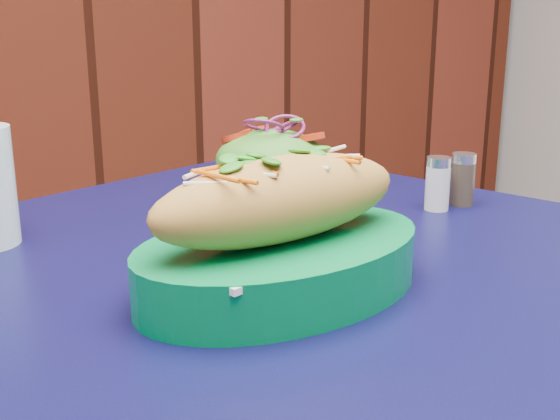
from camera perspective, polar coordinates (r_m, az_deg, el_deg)
cafe_table at (r=0.78m, az=-0.07°, el=-9.47°), size 0.99×0.99×0.75m
banh_mi_basket at (r=0.63m, az=0.11°, el=-2.09°), size 0.31×0.22×0.13m
salad_plate at (r=0.95m, az=-0.73°, el=3.53°), size 0.22×0.22×0.11m
salt_shaker at (r=0.92m, az=12.69°, el=2.11°), size 0.03×0.03×0.07m
pepper_shaker at (r=0.95m, az=14.62°, el=2.43°), size 0.03×0.03×0.07m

